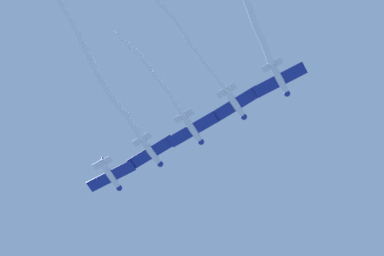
# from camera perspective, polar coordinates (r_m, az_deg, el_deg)

# --- Properties ---
(airplane_lead) EXTENTS (5.63, 7.51, 1.87)m
(airplane_lead) POSITION_cam_1_polar(r_m,az_deg,el_deg) (80.73, 8.41, 4.64)
(airplane_lead) COLOR silver
(airplane_left_wing) EXTENTS (5.72, 7.57, 1.87)m
(airplane_left_wing) POSITION_cam_1_polar(r_m,az_deg,el_deg) (81.53, 4.17, 2.33)
(airplane_left_wing) COLOR silver
(smoke_trail_left_wing) EXTENTS (21.70, 5.37, 1.67)m
(smoke_trail_left_wing) POSITION_cam_1_polar(r_m,az_deg,el_deg) (77.67, -1.52, 9.80)
(smoke_trail_left_wing) COLOR white
(airplane_right_wing) EXTENTS (5.69, 7.55, 1.87)m
(airplane_right_wing) POSITION_cam_1_polar(r_m,az_deg,el_deg) (82.34, 0.05, -0.10)
(airplane_right_wing) COLOR silver
(smoke_trail_right_wing) EXTENTS (13.91, 4.66, 3.90)m
(smoke_trail_right_wing) POSITION_cam_1_polar(r_m,az_deg,el_deg) (81.39, -3.95, 5.39)
(smoke_trail_right_wing) COLOR white
(airplane_slot) EXTENTS (5.71, 7.56, 1.87)m
(airplane_slot) POSITION_cam_1_polar(r_m,az_deg,el_deg) (84.26, -3.94, -2.29)
(airplane_slot) COLOR silver
(smoke_trail_slot) EXTENTS (34.66, 2.47, 3.62)m
(smoke_trail_slot) POSITION_cam_1_polar(r_m,az_deg,el_deg) (80.99, -10.84, 9.22)
(smoke_trail_slot) COLOR white
(airplane_trail) EXTENTS (5.62, 7.50, 1.87)m
(airplane_trail) POSITION_cam_1_polar(r_m,az_deg,el_deg) (86.15, -7.79, -4.54)
(airplane_trail) COLOR silver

